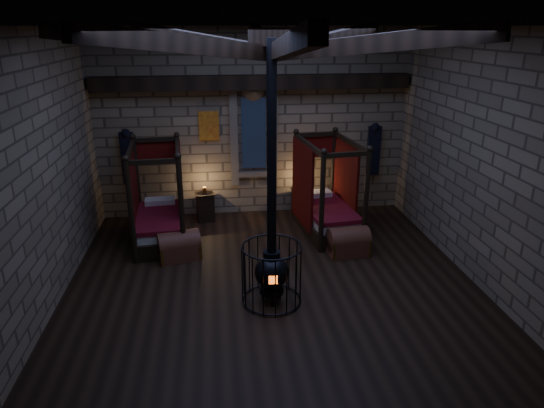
{
  "coord_description": "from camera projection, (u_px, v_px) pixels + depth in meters",
  "views": [
    {
      "loc": [
        -0.89,
        -7.36,
        4.2
      ],
      "look_at": [
        0.07,
        0.6,
        1.24
      ],
      "focal_mm": 32.0,
      "sensor_mm": 36.0,
      "label": 1
    }
  ],
  "objects": [
    {
      "name": "stove",
      "position": [
        272.0,
        268.0,
        7.65
      ],
      "size": [
        0.96,
        0.96,
        4.05
      ],
      "rotation": [
        0.0,
        0.0,
        -0.03
      ],
      "color": "black",
      "rests_on": "ground"
    },
    {
      "name": "trunk_right",
      "position": [
        348.0,
        242.0,
        9.4
      ],
      "size": [
        0.82,
        0.56,
        0.57
      ],
      "rotation": [
        0.0,
        0.0,
        0.1
      ],
      "color": "brown",
      "rests_on": "ground"
    },
    {
      "name": "bed_left",
      "position": [
        160.0,
        218.0,
        9.95
      ],
      "size": [
        1.14,
        1.97,
        1.98
      ],
      "rotation": [
        0.0,
        0.0,
        0.07
      ],
      "color": "black",
      "rests_on": "ground"
    },
    {
      "name": "nightstand_left",
      "position": [
        205.0,
        206.0,
        11.01
      ],
      "size": [
        0.46,
        0.45,
        0.8
      ],
      "rotation": [
        0.0,
        0.0,
        0.14
      ],
      "color": "black",
      "rests_on": "ground"
    },
    {
      "name": "nightstand_right",
      "position": [
        301.0,
        202.0,
        11.32
      ],
      "size": [
        0.46,
        0.45,
        0.71
      ],
      "rotation": [
        0.0,
        0.0,
        0.15
      ],
      "color": "black",
      "rests_on": "ground"
    },
    {
      "name": "trunk_left",
      "position": [
        179.0,
        246.0,
        9.22
      ],
      "size": [
        0.87,
        0.67,
        0.57
      ],
      "rotation": [
        0.0,
        0.0,
        0.25
      ],
      "color": "brown",
      "rests_on": "ground"
    },
    {
      "name": "room",
      "position": [
        271.0,
        58.0,
        7.19
      ],
      "size": [
        7.02,
        7.02,
        4.29
      ],
      "color": "black",
      "rests_on": "ground"
    },
    {
      "name": "bed_right",
      "position": [
        326.0,
        209.0,
        10.4
      ],
      "size": [
        1.22,
        2.01,
        1.99
      ],
      "rotation": [
        0.0,
        0.0,
        0.12
      ],
      "color": "black",
      "rests_on": "ground"
    }
  ]
}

